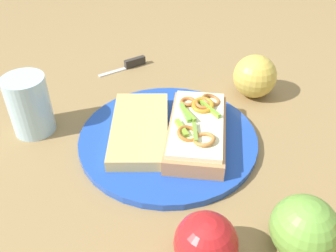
{
  "coord_description": "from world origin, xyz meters",
  "views": [
    {
      "loc": [
        -0.28,
        0.37,
        0.4
      ],
      "look_at": [
        0.0,
        0.0,
        0.03
      ],
      "focal_mm": 39.7,
      "sensor_mm": 36.0,
      "label": 1
    }
  ],
  "objects_px": {
    "apple_1": "(255,76)",
    "drinking_glass": "(29,105)",
    "plate": "(168,138)",
    "bread_slice_side": "(140,129)",
    "apple_3": "(206,243)",
    "apple_0": "(304,228)",
    "knife": "(130,64)",
    "sandwich": "(197,129)"
  },
  "relations": [
    {
      "from": "apple_1",
      "to": "drinking_glass",
      "type": "bearing_deg",
      "value": 52.04
    },
    {
      "from": "plate",
      "to": "bread_slice_side",
      "type": "relative_size",
      "value": 1.63
    },
    {
      "from": "plate",
      "to": "bread_slice_side",
      "type": "height_order",
      "value": "bread_slice_side"
    },
    {
      "from": "bread_slice_side",
      "to": "apple_3",
      "type": "height_order",
      "value": "apple_3"
    },
    {
      "from": "plate",
      "to": "bread_slice_side",
      "type": "distance_m",
      "value": 0.05
    },
    {
      "from": "bread_slice_side",
      "to": "plate",
      "type": "bearing_deg",
      "value": 82.44
    },
    {
      "from": "apple_3",
      "to": "drinking_glass",
      "type": "distance_m",
      "value": 0.37
    },
    {
      "from": "apple_0",
      "to": "apple_3",
      "type": "distance_m",
      "value": 0.12
    },
    {
      "from": "apple_0",
      "to": "knife",
      "type": "distance_m",
      "value": 0.51
    },
    {
      "from": "sandwich",
      "to": "drinking_glass",
      "type": "xyz_separation_m",
      "value": [
        0.24,
        0.13,
        0.02
      ]
    },
    {
      "from": "plate",
      "to": "drinking_glass",
      "type": "relative_size",
      "value": 2.87
    },
    {
      "from": "apple_0",
      "to": "drinking_glass",
      "type": "relative_size",
      "value": 0.78
    },
    {
      "from": "knife",
      "to": "drinking_glass",
      "type": "bearing_deg",
      "value": 23.7
    },
    {
      "from": "bread_slice_side",
      "to": "sandwich",
      "type": "bearing_deg",
      "value": 83.25
    },
    {
      "from": "plate",
      "to": "bread_slice_side",
      "type": "xyz_separation_m",
      "value": [
        0.04,
        0.02,
        0.02
      ]
    },
    {
      "from": "plate",
      "to": "apple_3",
      "type": "bearing_deg",
      "value": 137.55
    },
    {
      "from": "plate",
      "to": "sandwich",
      "type": "distance_m",
      "value": 0.05
    },
    {
      "from": "apple_0",
      "to": "apple_1",
      "type": "bearing_deg",
      "value": -54.36
    },
    {
      "from": "plate",
      "to": "drinking_glass",
      "type": "distance_m",
      "value": 0.23
    },
    {
      "from": "bread_slice_side",
      "to": "knife",
      "type": "relative_size",
      "value": 1.69
    },
    {
      "from": "bread_slice_side",
      "to": "drinking_glass",
      "type": "distance_m",
      "value": 0.19
    },
    {
      "from": "bread_slice_side",
      "to": "apple_0",
      "type": "xyz_separation_m",
      "value": [
        -0.29,
        0.04,
        0.02
      ]
    },
    {
      "from": "apple_1",
      "to": "apple_3",
      "type": "height_order",
      "value": "apple_1"
    },
    {
      "from": "bread_slice_side",
      "to": "apple_3",
      "type": "bearing_deg",
      "value": 21.22
    },
    {
      "from": "plate",
      "to": "apple_1",
      "type": "relative_size",
      "value": 3.56
    },
    {
      "from": "apple_0",
      "to": "bread_slice_side",
      "type": "bearing_deg",
      "value": -8.87
    },
    {
      "from": "apple_0",
      "to": "apple_3",
      "type": "xyz_separation_m",
      "value": [
        0.08,
        0.08,
        -0.0
      ]
    },
    {
      "from": "bread_slice_side",
      "to": "apple_0",
      "type": "height_order",
      "value": "apple_0"
    },
    {
      "from": "plate",
      "to": "knife",
      "type": "xyz_separation_m",
      "value": [
        0.21,
        -0.15,
        0.0
      ]
    },
    {
      "from": "plate",
      "to": "apple_1",
      "type": "xyz_separation_m",
      "value": [
        -0.05,
        -0.21,
        0.03
      ]
    },
    {
      "from": "bread_slice_side",
      "to": "apple_1",
      "type": "relative_size",
      "value": 2.19
    },
    {
      "from": "sandwich",
      "to": "apple_3",
      "type": "bearing_deg",
      "value": 6.31
    },
    {
      "from": "knife",
      "to": "apple_3",
      "type": "bearing_deg",
      "value": 72.61
    },
    {
      "from": "sandwich",
      "to": "apple_1",
      "type": "height_order",
      "value": "apple_1"
    },
    {
      "from": "drinking_glass",
      "to": "knife",
      "type": "xyz_separation_m",
      "value": [
        0.01,
        -0.26,
        -0.04
      ]
    },
    {
      "from": "sandwich",
      "to": "apple_0",
      "type": "bearing_deg",
      "value": 36.86
    },
    {
      "from": "apple_0",
      "to": "knife",
      "type": "bearing_deg",
      "value": -25.33
    },
    {
      "from": "apple_3",
      "to": "drinking_glass",
      "type": "xyz_separation_m",
      "value": [
        0.37,
        -0.04,
        0.01
      ]
    },
    {
      "from": "plate",
      "to": "sandwich",
      "type": "relative_size",
      "value": 1.43
    },
    {
      "from": "apple_3",
      "to": "drinking_glass",
      "type": "height_order",
      "value": "drinking_glass"
    },
    {
      "from": "bread_slice_side",
      "to": "apple_1",
      "type": "distance_m",
      "value": 0.25
    },
    {
      "from": "sandwich",
      "to": "bread_slice_side",
      "type": "bearing_deg",
      "value": -89.19
    }
  ]
}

